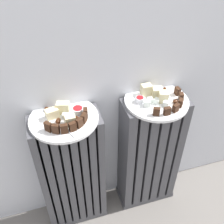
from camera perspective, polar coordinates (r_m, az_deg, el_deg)
radiator_left at (r=1.30m, az=-8.45°, el=-12.87°), size 0.30×0.14×0.66m
radiator_right at (r=1.37m, az=7.91°, el=-9.11°), size 0.30×0.14×0.66m
plate_left at (r=1.05m, az=-10.22°, el=-1.39°), size 0.27×0.27×0.01m
plate_right at (r=1.13m, az=9.44°, el=2.37°), size 0.27×0.27×0.01m
dark_cake_slice_left_0 at (r=0.99m, az=-13.44°, el=-3.08°), size 0.03×0.03×0.04m
dark_cake_slice_left_1 at (r=0.97m, az=-11.92°, el=-3.52°), size 0.03×0.03×0.04m
dark_cake_slice_left_2 at (r=0.97m, az=-10.14°, el=-3.54°), size 0.03×0.02×0.04m
dark_cake_slice_left_3 at (r=0.97m, az=-8.40°, el=-3.11°), size 0.03×0.02×0.04m
dark_cake_slice_left_4 at (r=0.98m, az=-6.95°, el=-2.31°), size 0.03×0.03×0.04m
dark_cake_slice_left_5 at (r=1.00m, az=-6.01°, el=-1.28°), size 0.03×0.03×0.04m
dark_cake_slice_left_6 at (r=1.02m, az=-5.67°, el=-0.17°), size 0.02×0.03×0.04m
marble_cake_slice_left_0 at (r=1.05m, az=-10.41°, el=0.89°), size 0.05×0.04×0.05m
marble_cake_slice_left_1 at (r=1.04m, az=-12.65°, el=-0.31°), size 0.05×0.04×0.04m
marble_cake_slice_left_2 at (r=1.00m, az=-8.93°, el=-1.64°), size 0.04×0.04×0.04m
turkish_delight_left_0 at (r=1.03m, az=-9.98°, el=-0.81°), size 0.03×0.03×0.02m
turkish_delight_left_1 at (r=1.03m, az=-8.82°, el=-0.78°), size 0.03×0.03×0.02m
medjool_date_left_0 at (r=1.08m, az=-13.80°, el=0.62°), size 0.02×0.03×0.01m
medjool_date_left_1 at (r=1.02m, az=-11.40°, el=-1.86°), size 0.03×0.03×0.02m
medjool_date_left_2 at (r=1.08m, az=-12.46°, el=0.76°), size 0.03×0.03×0.01m
medjool_date_left_3 at (r=1.02m, az=-7.49°, el=-1.28°), size 0.03×0.03×0.02m
jam_bowl_left at (r=1.05m, az=-7.29°, el=0.39°), size 0.04×0.04×0.02m
dark_cake_slice_right_0 at (r=1.04m, az=9.47°, el=0.09°), size 0.03×0.03×0.03m
dark_cake_slice_right_1 at (r=1.05m, az=11.68°, el=0.18°), size 0.03×0.02×0.03m
dark_cake_slice_right_2 at (r=1.07m, az=13.43°, el=0.84°), size 0.03×0.02×0.03m
dark_cake_slice_right_3 at (r=1.10m, az=14.42°, el=1.91°), size 0.03×0.03×0.03m
dark_cake_slice_right_4 at (r=1.14m, az=14.52°, el=3.15°), size 0.02×0.03×0.03m
dark_cake_slice_right_5 at (r=1.17m, az=13.77°, el=4.35°), size 0.02×0.03×0.03m
marble_cake_slice_right_0 at (r=1.14m, az=9.64°, el=4.25°), size 0.05×0.05×0.04m
marble_cake_slice_right_1 at (r=1.11m, az=10.90°, el=3.24°), size 0.05×0.05×0.05m
marble_cake_slice_right_2 at (r=1.14m, az=7.32°, el=4.74°), size 0.04×0.03×0.05m
turkish_delight_right_0 at (r=1.10m, az=11.45°, el=1.75°), size 0.03×0.03×0.02m
turkish_delight_right_1 at (r=1.10m, az=8.15°, el=2.49°), size 0.02×0.02×0.02m
turkish_delight_right_2 at (r=1.10m, az=9.52°, el=2.33°), size 0.03×0.03×0.02m
turkish_delight_right_3 at (r=1.08m, az=7.47°, el=1.85°), size 0.03×0.03×0.02m
medjool_date_right_0 at (r=1.18m, az=11.20°, el=4.75°), size 0.02×0.03×0.01m
medjool_date_right_1 at (r=1.19m, az=8.37°, el=5.44°), size 0.02×0.03×0.02m
medjool_date_right_2 at (r=1.12m, az=13.38°, el=2.23°), size 0.03×0.03×0.01m
jam_bowl_right at (r=1.10m, az=5.95°, el=2.69°), size 0.04×0.04×0.02m
fork at (r=0.99m, az=-9.73°, el=-3.66°), size 0.05×0.09×0.00m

